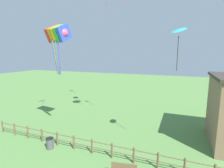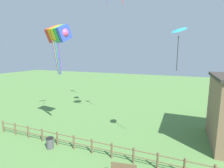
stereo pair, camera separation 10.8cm
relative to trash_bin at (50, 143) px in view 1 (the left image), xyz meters
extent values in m
cylinder|color=brown|center=(-6.19, 0.64, 0.12)|extent=(0.14, 0.14, 1.13)
cylinder|color=brown|center=(-4.59, 0.64, 0.12)|extent=(0.14, 0.14, 1.13)
cylinder|color=brown|center=(-2.99, 0.64, 0.12)|extent=(0.14, 0.14, 1.13)
cylinder|color=brown|center=(-1.40, 0.64, 0.12)|extent=(0.14, 0.14, 1.13)
cylinder|color=brown|center=(0.20, 0.64, 0.12)|extent=(0.14, 0.14, 1.13)
cylinder|color=brown|center=(1.80, 0.64, 0.12)|extent=(0.14, 0.14, 1.13)
cylinder|color=brown|center=(3.39, 0.64, 0.12)|extent=(0.14, 0.14, 1.13)
cylinder|color=brown|center=(4.99, 0.64, 0.12)|extent=(0.14, 0.14, 1.13)
cylinder|color=brown|center=(6.58, 0.64, 0.12)|extent=(0.14, 0.14, 1.13)
cylinder|color=brown|center=(8.18, 0.64, 0.12)|extent=(0.14, 0.14, 1.13)
cylinder|color=brown|center=(9.78, 0.64, 0.12)|extent=(0.14, 0.14, 1.13)
cylinder|color=brown|center=(4.19, 0.64, 0.52)|extent=(20.75, 0.07, 0.07)
cylinder|color=brown|center=(4.19, 0.64, 0.07)|extent=(20.75, 0.07, 0.07)
cube|color=brown|center=(6.39, -0.90, 0.24)|extent=(1.54, 0.34, 0.43)
cylinder|color=#4C4C51|center=(0.00, 0.00, -0.02)|extent=(0.54, 0.54, 0.84)
cylinder|color=black|center=(0.00, 0.00, 0.42)|extent=(0.59, 0.59, 0.04)
ellipsoid|color=#E54C8C|center=(-1.09, 3.03, 8.69)|extent=(2.46, 1.98, 1.60)
cube|color=red|center=(-1.83, 3.17, 8.69)|extent=(0.61, 1.66, 1.63)
cube|color=orange|center=(-1.46, 3.10, 8.69)|extent=(0.61, 1.66, 1.63)
cube|color=yellow|center=(-1.09, 3.03, 8.69)|extent=(0.61, 1.66, 1.63)
cube|color=green|center=(-0.72, 2.96, 8.69)|extent=(0.61, 1.66, 1.63)
cube|color=blue|center=(-0.35, 2.89, 8.69)|extent=(0.61, 1.66, 1.63)
cylinder|color=blue|center=(-1.48, 2.87, 6.60)|extent=(0.25, 0.46, 3.06)
cylinder|color=orange|center=(-1.38, 2.85, 6.60)|extent=(0.18, 0.48, 3.06)
cylinder|color=blue|center=(-1.27, 2.84, 6.60)|extent=(0.10, 0.49, 3.06)
cylinder|color=green|center=(-1.16, 2.83, 6.60)|extent=(0.10, 0.49, 3.06)
cylinder|color=blue|center=(-1.04, 2.83, 6.60)|extent=(0.18, 0.48, 3.06)
cylinder|color=purple|center=(-0.93, 2.84, 6.60)|extent=(0.25, 0.46, 3.06)
cone|color=#2DB2C6|center=(8.92, 2.35, 8.43)|extent=(1.31, 1.30, 0.45)
cylinder|color=#2D2D33|center=(8.92, 2.35, 6.92)|extent=(0.05, 0.05, 2.25)
camera|label=1|loc=(9.24, -9.97, 6.87)|focal=28.00mm
camera|label=2|loc=(9.34, -9.93, 6.87)|focal=28.00mm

